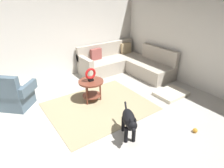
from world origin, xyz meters
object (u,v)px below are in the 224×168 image
Objects in this scene: sectional_couch at (125,64)px; armchair at (15,95)px; side_table at (91,86)px; dog at (129,121)px; dog_bed_mat at (171,94)px; torus_sculpture at (91,74)px; dog_toy_ball at (195,130)px.

sectional_couch and armchair have the same top height.
dog is at bearing -93.95° from side_table.
side_table is (1.59, -0.74, 0.09)m from armchair.
dog reaches higher than dog_bed_mat.
side_table is at bearing 180.00° from torus_sculpture.
dog_toy_ball is (2.63, -2.94, -0.28)m from armchair.
sectional_couch is at bearing 75.83° from dog_toy_ball.
side_table is 0.29m from torus_sculpture.
sectional_couch is 6.90× the size of torus_sculpture.
armchair reaches higher than dog_toy_ball.
dog_toy_ball is at bearing 179.56° from dog.
side_table is 2.10m from dog_bed_mat.
dog_bed_mat is 1.04× the size of dog.
dog_toy_ball is (-0.80, -1.24, 0.00)m from dog_bed_mat.
side_table is 1.56m from dog.
sectional_couch is 2.09m from side_table.
dog is (1.48, -2.30, 0.05)m from armchair.
armchair is 1.24× the size of dog_bed_mat.
dog_bed_mat is at bearing 57.20° from dog_toy_ball.
armchair is at bearing 131.83° from dog_toy_ball.
dog_toy_ball is at bearing -122.80° from dog_bed_mat.
armchair is at bearing 153.60° from dog_bed_mat.
dog is at bearing -162.94° from dog_bed_mat.
dog_toy_ball is (1.04, -2.20, -0.67)m from torus_sculpture.
side_table reaches higher than dog_bed_mat.
dog_bed_mat is 1.47m from dog_toy_ball.
torus_sculpture is at bearing 115.22° from dog_toy_ball.
sectional_couch is 3.29m from dog_toy_ball.
sectional_couch is 3.75× the size of side_table.
dog is (-0.11, -1.56, -0.33)m from torus_sculpture.
dog_bed_mat is at bearing 17.35° from armchair.
dog_toy_ball is (-0.80, -3.18, -0.24)m from sectional_couch.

